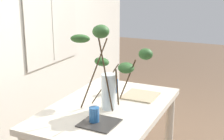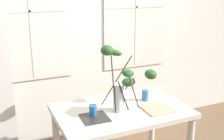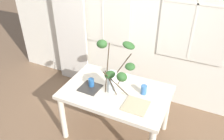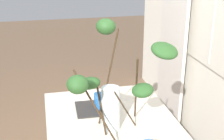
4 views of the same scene
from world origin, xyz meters
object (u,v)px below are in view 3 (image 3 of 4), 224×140
at_px(plate_square_right, 136,106).
at_px(plate_square_left, 90,88).
at_px(drinking_glass_blue_right, 144,90).
at_px(vase_with_branches, 116,70).
at_px(drinking_glass_blue_left, 91,83).
at_px(dining_table, 116,98).

bearing_deg(plate_square_right, plate_square_left, 173.56).
xyz_separation_m(plate_square_left, plate_square_right, (0.64, -0.07, 0.00)).
bearing_deg(drinking_glass_blue_right, vase_with_branches, -162.91).
height_order(drinking_glass_blue_left, plate_square_left, drinking_glass_blue_left).
bearing_deg(drinking_glass_blue_right, plate_square_left, -164.21).
distance_m(drinking_glass_blue_right, plate_square_left, 0.67).
relative_size(vase_with_branches, drinking_glass_blue_left, 6.08).
xyz_separation_m(drinking_glass_blue_right, plate_square_left, (-0.64, -0.18, -0.05)).
bearing_deg(drinking_glass_blue_left, drinking_glass_blue_right, 12.46).
relative_size(vase_with_branches, drinking_glass_blue_right, 5.88).
relative_size(dining_table, plate_square_right, 4.74).
relative_size(drinking_glass_blue_left, plate_square_right, 0.41).
xyz_separation_m(dining_table, drinking_glass_blue_right, (0.32, 0.09, 0.17)).
bearing_deg(drinking_glass_blue_left, plate_square_right, -9.89).
bearing_deg(plate_square_right, dining_table, 153.33).
relative_size(drinking_glass_blue_right, plate_square_left, 0.48).
distance_m(vase_with_branches, plate_square_left, 0.45).
bearing_deg(vase_with_branches, plate_square_right, -25.42).
bearing_deg(drinking_glass_blue_right, plate_square_right, -91.25).
xyz_separation_m(vase_with_branches, plate_square_right, (0.32, -0.15, -0.31)).
distance_m(dining_table, drinking_glass_blue_left, 0.36).
xyz_separation_m(vase_with_branches, drinking_glass_blue_right, (0.33, 0.10, -0.25)).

